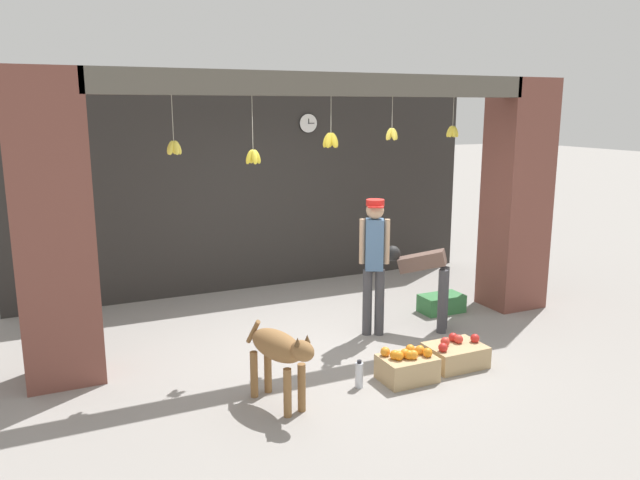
{
  "coord_description": "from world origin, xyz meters",
  "views": [
    {
      "loc": [
        -2.9,
        -5.89,
        2.6
      ],
      "look_at": [
        0.0,
        0.38,
        1.12
      ],
      "focal_mm": 35.0,
      "sensor_mm": 36.0,
      "label": 1
    }
  ],
  "objects_px": {
    "dog": "(280,351)",
    "water_bottle": "(359,375)",
    "fruit_crate_oranges": "(407,366)",
    "worker_stooping": "(427,276)",
    "produce_box_green": "(441,303)",
    "fruit_crate_apples": "(455,354)",
    "wall_clock": "(308,123)",
    "shopkeeper": "(374,257)"
  },
  "relations": [
    {
      "from": "water_bottle",
      "to": "wall_clock",
      "type": "relative_size",
      "value": 0.96
    },
    {
      "from": "produce_box_green",
      "to": "wall_clock",
      "type": "bearing_deg",
      "value": 114.96
    },
    {
      "from": "worker_stooping",
      "to": "fruit_crate_oranges",
      "type": "relative_size",
      "value": 1.9
    },
    {
      "from": "dog",
      "to": "shopkeeper",
      "type": "height_order",
      "value": "shopkeeper"
    },
    {
      "from": "fruit_crate_apples",
      "to": "water_bottle",
      "type": "xyz_separation_m",
      "value": [
        -1.14,
        -0.04,
        0.01
      ]
    },
    {
      "from": "produce_box_green",
      "to": "water_bottle",
      "type": "height_order",
      "value": "water_bottle"
    },
    {
      "from": "shopkeeper",
      "to": "worker_stooping",
      "type": "relative_size",
      "value": 1.6
    },
    {
      "from": "worker_stooping",
      "to": "fruit_crate_apples",
      "type": "distance_m",
      "value": 1.21
    },
    {
      "from": "shopkeeper",
      "to": "fruit_crate_apples",
      "type": "bearing_deg",
      "value": 133.37
    },
    {
      "from": "fruit_crate_oranges",
      "to": "fruit_crate_apples",
      "type": "distance_m",
      "value": 0.65
    },
    {
      "from": "fruit_crate_apples",
      "to": "wall_clock",
      "type": "distance_m",
      "value": 4.19
    },
    {
      "from": "produce_box_green",
      "to": "dog",
      "type": "bearing_deg",
      "value": -151.5
    },
    {
      "from": "fruit_crate_oranges",
      "to": "wall_clock",
      "type": "distance_m",
      "value": 4.29
    },
    {
      "from": "fruit_crate_apples",
      "to": "wall_clock",
      "type": "bearing_deg",
      "value": 91.26
    },
    {
      "from": "produce_box_green",
      "to": "wall_clock",
      "type": "relative_size",
      "value": 1.97
    },
    {
      "from": "fruit_crate_oranges",
      "to": "fruit_crate_apples",
      "type": "height_order",
      "value": "fruit_crate_oranges"
    },
    {
      "from": "water_bottle",
      "to": "fruit_crate_apples",
      "type": "bearing_deg",
      "value": 1.96
    },
    {
      "from": "fruit_crate_oranges",
      "to": "water_bottle",
      "type": "bearing_deg",
      "value": 173.75
    },
    {
      "from": "produce_box_green",
      "to": "wall_clock",
      "type": "xyz_separation_m",
      "value": [
        -0.96,
        2.06,
        2.25
      ]
    },
    {
      "from": "fruit_crate_oranges",
      "to": "produce_box_green",
      "type": "relative_size",
      "value": 0.94
    },
    {
      "from": "worker_stooping",
      "to": "fruit_crate_oranges",
      "type": "distance_m",
      "value": 1.57
    },
    {
      "from": "fruit_crate_oranges",
      "to": "water_bottle",
      "type": "relative_size",
      "value": 1.92
    },
    {
      "from": "produce_box_green",
      "to": "water_bottle",
      "type": "bearing_deg",
      "value": -143.24
    },
    {
      "from": "worker_stooping",
      "to": "wall_clock",
      "type": "relative_size",
      "value": 3.53
    },
    {
      "from": "fruit_crate_apples",
      "to": "fruit_crate_oranges",
      "type": "bearing_deg",
      "value": -171.7
    },
    {
      "from": "worker_stooping",
      "to": "fruit_crate_apples",
      "type": "xyz_separation_m",
      "value": [
        -0.33,
        -1.03,
        -0.53
      ]
    },
    {
      "from": "worker_stooping",
      "to": "dog",
      "type": "bearing_deg",
      "value": 157.51
    },
    {
      "from": "worker_stooping",
      "to": "water_bottle",
      "type": "bearing_deg",
      "value": 167.85
    },
    {
      "from": "fruit_crate_oranges",
      "to": "water_bottle",
      "type": "height_order",
      "value": "fruit_crate_oranges"
    },
    {
      "from": "dog",
      "to": "water_bottle",
      "type": "relative_size",
      "value": 3.42
    },
    {
      "from": "produce_box_green",
      "to": "wall_clock",
      "type": "height_order",
      "value": "wall_clock"
    },
    {
      "from": "worker_stooping",
      "to": "produce_box_green",
      "type": "xyz_separation_m",
      "value": [
        0.55,
        0.44,
        -0.54
      ]
    },
    {
      "from": "worker_stooping",
      "to": "fruit_crate_apples",
      "type": "relative_size",
      "value": 1.74
    },
    {
      "from": "worker_stooping",
      "to": "water_bottle",
      "type": "xyz_separation_m",
      "value": [
        -1.47,
        -1.07,
        -0.53
      ]
    },
    {
      "from": "dog",
      "to": "worker_stooping",
      "type": "distance_m",
      "value": 2.53
    },
    {
      "from": "dog",
      "to": "fruit_crate_apples",
      "type": "distance_m",
      "value": 1.98
    },
    {
      "from": "dog",
      "to": "water_bottle",
      "type": "height_order",
      "value": "dog"
    },
    {
      "from": "water_bottle",
      "to": "worker_stooping",
      "type": "bearing_deg",
      "value": 36.05
    },
    {
      "from": "water_bottle",
      "to": "produce_box_green",
      "type": "bearing_deg",
      "value": 36.76
    },
    {
      "from": "produce_box_green",
      "to": "fruit_crate_oranges",
      "type": "bearing_deg",
      "value": -134.25
    },
    {
      "from": "produce_box_green",
      "to": "fruit_crate_apples",
      "type": "bearing_deg",
      "value": -121.01
    },
    {
      "from": "water_bottle",
      "to": "wall_clock",
      "type": "xyz_separation_m",
      "value": [
        1.06,
        3.57,
        2.24
      ]
    }
  ]
}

